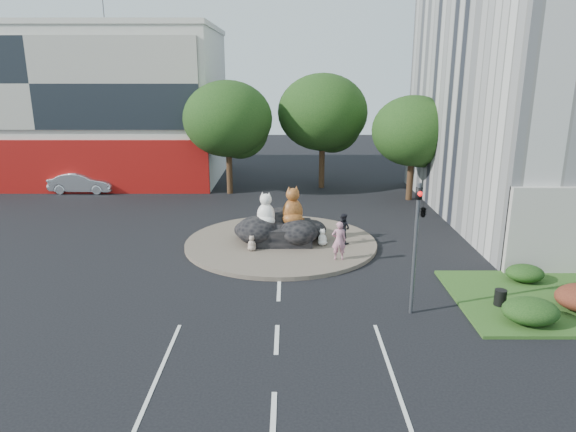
# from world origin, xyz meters

# --- Properties ---
(ground) EXTENTS (120.00, 120.00, 0.00)m
(ground) POSITION_xyz_m (0.00, 0.00, 0.00)
(ground) COLOR black
(ground) RESTS_ON ground
(roundabout_island) EXTENTS (10.00, 10.00, 0.20)m
(roundabout_island) POSITION_xyz_m (0.00, 10.00, 0.10)
(roundabout_island) COLOR brown
(roundabout_island) RESTS_ON ground
(rock_plinth) EXTENTS (3.20, 2.60, 0.90)m
(rock_plinth) POSITION_xyz_m (0.00, 10.00, 0.65)
(rock_plinth) COLOR black
(rock_plinth) RESTS_ON roundabout_island
(shophouse_block) EXTENTS (25.20, 12.30, 17.40)m
(shophouse_block) POSITION_xyz_m (-18.00, 27.91, 6.18)
(shophouse_block) COLOR silver
(shophouse_block) RESTS_ON ground
(tree_left) EXTENTS (6.46, 6.46, 8.27)m
(tree_left) POSITION_xyz_m (-3.93, 22.06, 5.25)
(tree_left) COLOR #382314
(tree_left) RESTS_ON ground
(tree_mid) EXTENTS (6.84, 6.84, 8.76)m
(tree_mid) POSITION_xyz_m (3.07, 24.06, 5.56)
(tree_mid) COLOR #382314
(tree_mid) RESTS_ON ground
(tree_right) EXTENTS (5.70, 5.70, 7.30)m
(tree_right) POSITION_xyz_m (9.07, 20.06, 4.63)
(tree_right) COLOR #382314
(tree_right) RESTS_ON ground
(hedge_near_green) EXTENTS (2.00, 1.60, 0.90)m
(hedge_near_green) POSITION_xyz_m (9.00, 1.00, 0.57)
(hedge_near_green) COLOR #153511
(hedge_near_green) RESTS_ON grass_verge
(hedge_back_green) EXTENTS (1.60, 1.28, 0.72)m
(hedge_back_green) POSITION_xyz_m (10.50, 4.80, 0.48)
(hedge_back_green) COLOR #153511
(hedge_back_green) RESTS_ON grass_verge
(traffic_light) EXTENTS (0.44, 1.24, 5.00)m
(traffic_light) POSITION_xyz_m (5.10, 2.00, 3.62)
(traffic_light) COLOR #595B60
(traffic_light) RESTS_ON ground
(street_lamp) EXTENTS (2.34, 0.22, 8.06)m
(street_lamp) POSITION_xyz_m (12.82, 8.00, 4.55)
(street_lamp) COLOR #595B60
(street_lamp) RESTS_ON ground
(cat_white) EXTENTS (1.28, 1.18, 1.79)m
(cat_white) POSITION_xyz_m (-0.76, 9.77, 1.99)
(cat_white) COLOR white
(cat_white) RESTS_ON rock_plinth
(cat_tabby) EXTENTS (1.48, 1.37, 2.04)m
(cat_tabby) POSITION_xyz_m (0.62, 10.04, 2.12)
(cat_tabby) COLOR #C05128
(cat_tabby) RESTS_ON rock_plinth
(kitten_calico) EXTENTS (0.56, 0.51, 0.79)m
(kitten_calico) POSITION_xyz_m (-1.43, 8.54, 0.60)
(kitten_calico) COLOR white
(kitten_calico) RESTS_ON roundabout_island
(kitten_white) EXTENTS (0.65, 0.61, 0.89)m
(kitten_white) POSITION_xyz_m (2.13, 9.37, 0.64)
(kitten_white) COLOR white
(kitten_white) RESTS_ON roundabout_island
(pedestrian_pink) EXTENTS (0.69, 0.46, 1.86)m
(pedestrian_pink) POSITION_xyz_m (2.77, 7.25, 1.13)
(pedestrian_pink) COLOR #C27D93
(pedestrian_pink) RESTS_ON roundabout_island
(pedestrian_dark) EXTENTS (0.98, 0.97, 1.60)m
(pedestrian_dark) POSITION_xyz_m (3.22, 9.64, 1.00)
(pedestrian_dark) COLOR black
(pedestrian_dark) RESTS_ON roundabout_island
(parked_car) EXTENTS (4.79, 1.79, 1.56)m
(parked_car) POSITION_xyz_m (-15.14, 22.23, 0.78)
(parked_car) COLOR #B8BBC1
(parked_car) RESTS_ON ground
(litter_bin) EXTENTS (0.60, 0.60, 0.62)m
(litter_bin) POSITION_xyz_m (8.52, 2.45, 0.43)
(litter_bin) COLOR black
(litter_bin) RESTS_ON grass_verge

